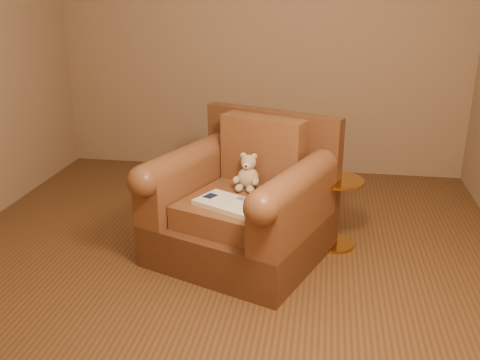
# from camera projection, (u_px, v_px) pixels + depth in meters

# --- Properties ---
(floor) EXTENTS (4.00, 4.00, 0.00)m
(floor) POSITION_uv_depth(u_px,v_px,m) (222.00, 259.00, 3.71)
(floor) COLOR brown
(floor) RESTS_ON ground
(armchair) EXTENTS (1.34, 1.31, 0.95)m
(armchair) POSITION_uv_depth(u_px,v_px,m) (245.00, 204.00, 3.69)
(armchair) COLOR #512F1B
(armchair) RESTS_ON floor
(teddy_bear) EXTENTS (0.19, 0.21, 0.26)m
(teddy_bear) POSITION_uv_depth(u_px,v_px,m) (248.00, 175.00, 3.71)
(teddy_bear) COLOR tan
(teddy_bear) RESTS_ON armchair
(guidebook) EXTENTS (0.49, 0.42, 0.03)m
(guidebook) POSITION_uv_depth(u_px,v_px,m) (229.00, 204.00, 3.44)
(guidebook) COLOR beige
(guidebook) RESTS_ON armchair
(side_table) EXTENTS (0.37, 0.37, 0.51)m
(side_table) POSITION_uv_depth(u_px,v_px,m) (336.00, 210.00, 3.82)
(side_table) COLOR #BF8434
(side_table) RESTS_ON floor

